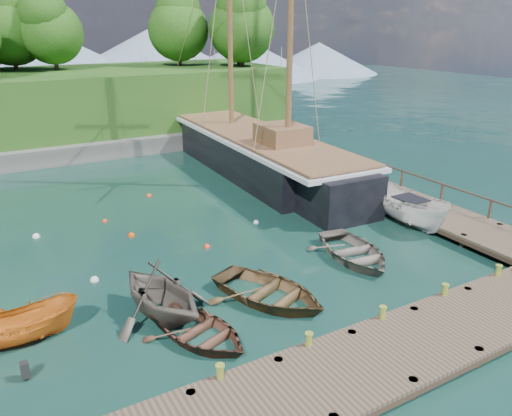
% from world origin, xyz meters
% --- Properties ---
extents(ground, '(160.00, 160.00, 0.00)m').
position_xyz_m(ground, '(0.00, 0.00, 0.00)').
color(ground, '#133226').
rests_on(ground, ground).
extents(dock_near, '(20.00, 3.20, 1.10)m').
position_xyz_m(dock_near, '(2.00, -6.50, 0.43)').
color(dock_near, '#443329').
rests_on(dock_near, ground).
extents(dock_east, '(3.20, 24.00, 1.10)m').
position_xyz_m(dock_east, '(11.50, 7.00, 0.43)').
color(dock_east, '#443329').
rests_on(dock_east, ground).
extents(bollard_0, '(0.26, 0.26, 0.45)m').
position_xyz_m(bollard_0, '(-4.00, -5.10, 0.00)').
color(bollard_0, olive).
rests_on(bollard_0, ground).
extents(bollard_1, '(0.26, 0.26, 0.45)m').
position_xyz_m(bollard_1, '(-1.00, -5.10, 0.00)').
color(bollard_1, olive).
rests_on(bollard_1, ground).
extents(bollard_2, '(0.26, 0.26, 0.45)m').
position_xyz_m(bollard_2, '(2.00, -5.10, 0.00)').
color(bollard_2, olive).
rests_on(bollard_2, ground).
extents(bollard_3, '(0.26, 0.26, 0.45)m').
position_xyz_m(bollard_3, '(5.00, -5.10, 0.00)').
color(bollard_3, olive).
rests_on(bollard_3, ground).
extents(bollard_4, '(0.26, 0.26, 0.45)m').
position_xyz_m(bollard_4, '(8.00, -5.10, 0.00)').
color(bollard_4, olive).
rests_on(bollard_4, ground).
extents(rowboat_0, '(3.94, 4.61, 0.81)m').
position_xyz_m(rowboat_0, '(-3.42, -2.35, 0.00)').
color(rowboat_0, brown).
rests_on(rowboat_0, ground).
extents(rowboat_1, '(4.63, 5.04, 2.24)m').
position_xyz_m(rowboat_1, '(-4.04, -0.44, 0.00)').
color(rowboat_1, '#5C544A').
rests_on(rowboat_1, ground).
extents(rowboat_2, '(4.94, 5.66, 0.98)m').
position_xyz_m(rowboat_2, '(-0.17, -1.40, 0.00)').
color(rowboat_2, brown).
rests_on(rowboat_2, ground).
extents(rowboat_3, '(3.95, 5.02, 0.94)m').
position_xyz_m(rowboat_3, '(4.92, -0.26, 0.00)').
color(rowboat_3, '#6D645A').
rests_on(rowboat_3, ground).
extents(motorboat_orange, '(3.80, 1.53, 1.45)m').
position_xyz_m(motorboat_orange, '(-8.56, 0.34, 0.00)').
color(motorboat_orange, orange).
rests_on(motorboat_orange, ground).
extents(cabin_boat_white, '(2.26, 5.23, 1.98)m').
position_xyz_m(cabin_boat_white, '(10.00, 1.44, 0.00)').
color(cabin_boat_white, white).
rests_on(cabin_boat_white, ground).
extents(schooner, '(6.18, 28.65, 21.19)m').
position_xyz_m(schooner, '(8.02, 13.70, 1.18)').
color(schooner, black).
rests_on(schooner, ground).
extents(mooring_buoy_0, '(0.37, 0.37, 0.37)m').
position_xyz_m(mooring_buoy_0, '(-5.54, 3.42, 0.00)').
color(mooring_buoy_0, silver).
rests_on(mooring_buoy_0, ground).
extents(mooring_buoy_1, '(0.36, 0.36, 0.36)m').
position_xyz_m(mooring_buoy_1, '(-2.90, 7.11, 0.00)').
color(mooring_buoy_1, '#E14408').
rests_on(mooring_buoy_1, ground).
extents(mooring_buoy_2, '(0.32, 0.32, 0.32)m').
position_xyz_m(mooring_buoy_2, '(-0.23, 4.08, 0.00)').
color(mooring_buoy_2, red).
rests_on(mooring_buoy_2, ground).
extents(mooring_buoy_3, '(0.29, 0.29, 0.29)m').
position_xyz_m(mooring_buoy_3, '(3.26, 5.54, 0.00)').
color(mooring_buoy_3, white).
rests_on(mooring_buoy_3, ground).
extents(mooring_buoy_4, '(0.27, 0.27, 0.27)m').
position_xyz_m(mooring_buoy_4, '(-3.56, 9.66, 0.00)').
color(mooring_buoy_4, red).
rests_on(mooring_buoy_4, ground).
extents(mooring_buoy_5, '(0.33, 0.33, 0.33)m').
position_xyz_m(mooring_buoy_5, '(-0.23, 12.43, 0.00)').
color(mooring_buoy_5, '#E54F1A').
rests_on(mooring_buoy_5, ground).
extents(mooring_buoy_6, '(0.37, 0.37, 0.37)m').
position_xyz_m(mooring_buoy_6, '(-6.98, 9.30, 0.00)').
color(mooring_buoy_6, white).
rests_on(mooring_buoy_6, ground).
extents(distant_ridge, '(117.00, 40.00, 10.00)m').
position_xyz_m(distant_ridge, '(4.30, 70.00, 4.35)').
color(distant_ridge, '#728CA5').
rests_on(distant_ridge, ground).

